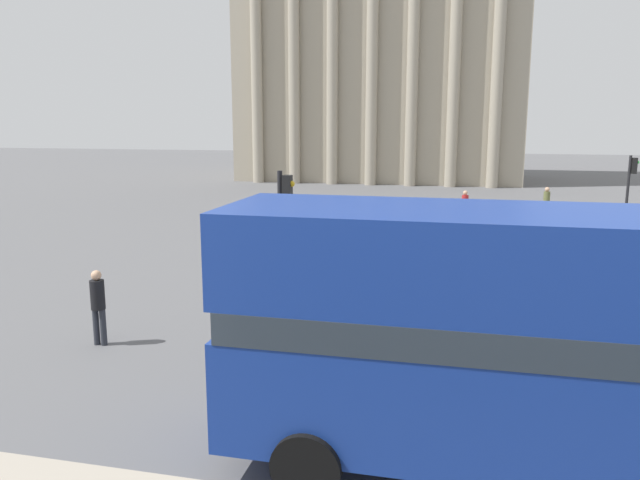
% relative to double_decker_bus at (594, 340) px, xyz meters
% --- Properties ---
extents(double_decker_bus, '(10.16, 2.63, 3.87)m').
position_rel_double_decker_bus_xyz_m(double_decker_bus, '(0.00, 0.00, 0.00)').
color(double_decker_bus, black).
rests_on(double_decker_bus, ground_plane).
extents(plaza_building_left, '(24.06, 13.46, 20.67)m').
position_rel_double_decker_bus_xyz_m(plaza_building_left, '(-9.27, 47.26, 8.17)').
color(plaza_building_left, '#A39984').
rests_on(plaza_building_left, ground_plane).
extents(traffic_light_near, '(0.42, 0.24, 3.91)m').
position_rel_double_decker_bus_xyz_m(traffic_light_near, '(-5.91, 5.29, 0.39)').
color(traffic_light_near, black).
rests_on(traffic_light_near, ground_plane).
extents(traffic_light_far, '(0.42, 0.24, 3.55)m').
position_rel_double_decker_bus_xyz_m(traffic_light_far, '(5.28, 21.30, 0.17)').
color(traffic_light_far, black).
rests_on(traffic_light_far, ground_plane).
extents(car_white, '(4.20, 1.93, 1.35)m').
position_rel_double_decker_bus_xyz_m(car_white, '(1.99, 19.27, -1.46)').
color(car_white, black).
rests_on(car_white, ground_plane).
extents(pedestrian_black, '(0.32, 0.32, 1.75)m').
position_rel_double_decker_bus_xyz_m(pedestrian_black, '(-9.76, 3.48, -1.15)').
color(pedestrian_black, '#282B33').
rests_on(pedestrian_black, ground_plane).
extents(pedestrian_red, '(0.32, 0.32, 1.72)m').
position_rel_double_decker_bus_xyz_m(pedestrian_red, '(-1.79, 22.36, -1.17)').
color(pedestrian_red, '#282B33').
rests_on(pedestrian_red, ground_plane).
extents(pedestrian_olive, '(0.32, 0.32, 1.75)m').
position_rel_double_decker_bus_xyz_m(pedestrian_olive, '(2.22, 24.57, -1.15)').
color(pedestrian_olive, '#282B33').
rests_on(pedestrian_olive, ground_plane).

